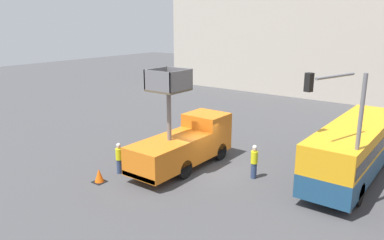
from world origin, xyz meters
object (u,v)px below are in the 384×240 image
at_px(traffic_light_pole, 340,118).
at_px(road_worker_directing, 254,162).
at_px(utility_truck, 185,143).
at_px(traffic_cone_near_truck, 99,176).
at_px(road_worker_near_truck, 119,158).
at_px(city_bus, 355,146).

distance_m(traffic_light_pole, road_worker_directing, 5.52).
distance_m(utility_truck, traffic_cone_near_truck, 5.22).
relative_size(road_worker_near_truck, road_worker_directing, 0.94).
height_order(traffic_light_pole, road_worker_near_truck, traffic_light_pole).
relative_size(utility_truck, road_worker_directing, 3.76).
height_order(utility_truck, road_worker_directing, utility_truck).
distance_m(city_bus, traffic_light_pole, 4.67).
height_order(city_bus, road_worker_near_truck, city_bus).
height_order(city_bus, traffic_cone_near_truck, city_bus).
bearing_deg(traffic_cone_near_truck, city_bus, 39.92).
xyz_separation_m(city_bus, road_worker_near_truck, (-10.69, -7.39, -0.91)).
bearing_deg(traffic_light_pole, traffic_cone_near_truck, -155.43).
xyz_separation_m(city_bus, traffic_light_pole, (0.13, -3.98, 2.43)).
relative_size(road_worker_directing, traffic_cone_near_truck, 2.55).
bearing_deg(traffic_light_pole, road_worker_directing, 172.64).
relative_size(traffic_light_pole, traffic_cone_near_truck, 8.49).
bearing_deg(road_worker_directing, traffic_light_pole, 148.31).
distance_m(utility_truck, traffic_light_pole, 8.94).
xyz_separation_m(utility_truck, city_bus, (8.36, 4.34, 0.32)).
bearing_deg(traffic_cone_near_truck, road_worker_directing, 40.80).
distance_m(city_bus, road_worker_directing, 5.53).
distance_m(utility_truck, city_bus, 9.43).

